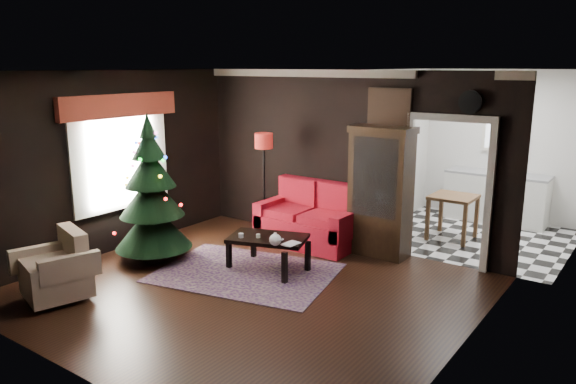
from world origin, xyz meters
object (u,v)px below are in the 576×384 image
Objects in this scene: armchair at (55,265)px; kitchen_table at (452,217)px; floor_lamp at (264,190)px; loveseat at (309,215)px; curio_cabinet at (380,195)px; coffee_table at (268,253)px; christmas_tree at (151,192)px; teapot at (275,239)px; wall_clock at (470,102)px.

armchair is 1.05× the size of kitchen_table.
armchair reaches higher than kitchen_table.
armchair is at bearing -98.83° from floor_lamp.
loveseat is 0.89× the size of curio_cabinet.
curio_cabinet is 2.42× the size of armchair.
floor_lamp is 3.20m from kitchen_table.
floor_lamp is 1.77× the size of coffee_table.
loveseat is 2.45m from kitchen_table.
christmas_tree is (-1.50, -1.96, 0.55)m from loveseat.
teapot is (1.85, 2.09, 0.12)m from armchair.
loveseat is at bearing 107.23° from teapot.
armchair is 2.81m from coffee_table.
loveseat is 1.34m from coffee_table.
wall_clock reaches higher than armchair.
christmas_tree reaches higher than curio_cabinet.
christmas_tree reaches higher than loveseat.
christmas_tree reaches higher than coffee_table.
wall_clock reaches higher than coffee_table.
floor_lamp is at bearing 69.52° from christmas_tree.
coffee_table is at bearing -123.01° from curio_cabinet.
christmas_tree is 2.89× the size of kitchen_table.
coffee_table is at bearing -142.11° from wall_clock.
wall_clock is (3.17, 0.53, 1.55)m from floor_lamp.
loveseat reaches higher than armchair.
armchair is 5.82m from wall_clock.
curio_cabinet is 2.00m from floor_lamp.
coffee_table is 5.83× the size of teapot.
teapot is (0.33, -0.26, 0.33)m from coffee_table.
floor_lamp reaches higher than coffee_table.
armchair is 4.25× the size of teapot.
teapot is (1.98, 0.40, -0.47)m from christmas_tree.
floor_lamp is 1.96m from christmas_tree.
armchair is (-1.36, -3.66, -0.04)m from loveseat.
loveseat is 5.31× the size of wall_clock.
christmas_tree reaches higher than teapot.
floor_lamp is at bearing -170.44° from wall_clock.
armchair is at bearing -122.96° from curio_cabinet.
floor_lamp is at bearing 97.81° from armchair.
teapot is 3.25m from wall_clock.
coffee_table is at bearing -83.05° from loveseat.
curio_cabinet reaches higher than coffee_table.
loveseat is at bearing -137.49° from kitchen_table.
teapot is (1.30, -1.43, -0.25)m from floor_lamp.
teapot is (0.48, -1.56, 0.08)m from loveseat.
floor_lamp is 1.63m from coffee_table.
coffee_table is 1.44× the size of kitchen_table.
floor_lamp is 3.58m from armchair.
christmas_tree is at bearing -148.47° from wall_clock.
armchair reaches higher than coffee_table.
loveseat is at bearing 52.62° from christmas_tree.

